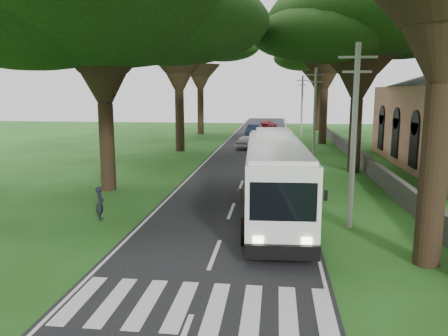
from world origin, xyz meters
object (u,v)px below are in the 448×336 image
at_px(coach_bus, 275,176).
at_px(pedestrian, 100,203).
at_px(pole_far, 302,105).
at_px(distant_car_c, 268,125).
at_px(pole_mid, 315,112).
at_px(distant_car_a, 248,142).
at_px(pole_near, 354,134).
at_px(distant_car_b, 254,130).

distance_m(coach_bus, pedestrian, 8.36).
relative_size(pole_far, distant_car_c, 1.65).
height_order(pole_mid, pole_far, same).
distance_m(distant_car_a, distant_car_c, 23.75).
distance_m(pole_near, distant_car_a, 27.46).
bearing_deg(coach_bus, pedestrian, -171.72).
xyz_separation_m(pole_far, distant_car_b, (-6.36, 0.24, -3.39)).
bearing_deg(distant_car_c, distant_car_b, 95.23).
bearing_deg(coach_bus, distant_car_c, 88.83).
height_order(distant_car_a, pedestrian, pedestrian).
distance_m(pole_near, distant_car_b, 40.88).
relative_size(pole_near, distant_car_b, 1.74).
height_order(pole_far, distant_car_b, pole_far).
xyz_separation_m(pole_near, pole_far, (0.00, 40.00, 0.00)).
xyz_separation_m(pole_far, distant_car_c, (-4.70, 10.20, -3.45)).
bearing_deg(pole_mid, coach_bus, -100.17).
xyz_separation_m(coach_bus, pedestrian, (-8.13, -1.59, -1.17)).
height_order(pole_near, pole_mid, same).
bearing_deg(pole_far, pole_near, -90.00).
relative_size(pole_mid, distant_car_c, 1.65).
bearing_deg(pole_mid, distant_car_a, 134.06).
distance_m(pole_near, coach_bus, 4.23).
bearing_deg(distant_car_c, pole_near, 110.07).
distance_m(pole_mid, pole_far, 20.00).
relative_size(pole_near, coach_bus, 0.64).
bearing_deg(distant_car_b, coach_bus, -78.96).
xyz_separation_m(pole_near, distant_car_b, (-6.36, 40.24, -3.39)).
xyz_separation_m(pole_mid, pedestrian, (-11.47, -20.21, -3.38)).
bearing_deg(pole_near, distant_car_b, 98.99).
xyz_separation_m(pole_near, pedestrian, (-11.47, -0.21, -3.38)).
bearing_deg(pedestrian, coach_bus, -92.73).
distance_m(pole_mid, distant_car_c, 30.76).
xyz_separation_m(distant_car_b, pedestrian, (-5.10, -40.45, 0.02)).
xyz_separation_m(pole_far, distant_car_a, (-6.30, -13.49, -3.44)).
height_order(pole_near, pole_far, same).
relative_size(distant_car_a, distant_car_b, 0.90).
xyz_separation_m(coach_bus, distant_car_a, (-2.96, 25.14, -1.23)).
xyz_separation_m(pole_mid, pole_far, (0.00, 20.00, 0.00)).
bearing_deg(distant_car_b, distant_car_c, 87.11).
relative_size(pole_mid, distant_car_a, 1.92).
height_order(distant_car_a, distant_car_c, distant_car_a).
xyz_separation_m(pole_near, distant_car_a, (-6.30, 26.51, -3.44)).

